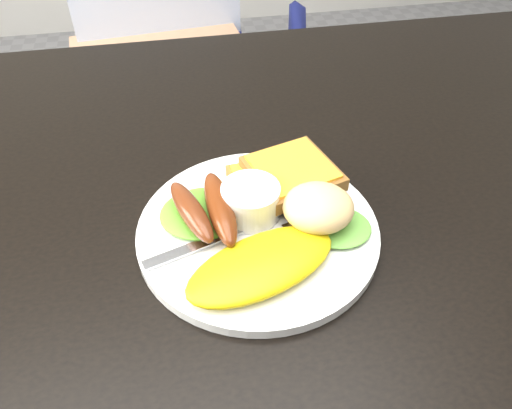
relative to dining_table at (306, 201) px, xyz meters
The scene contains 13 objects.
dining_table is the anchor object (origin of this frame).
dining_chair 0.91m from the dining_table, 99.62° to the left, with size 0.48×0.48×0.06m, color tan.
plate 0.09m from the dining_table, 138.04° to the right, with size 0.24×0.24×0.01m, color white.
lettuce_left 0.13m from the dining_table, 163.43° to the right, with size 0.08×0.08×0.01m, color #4D831F.
lettuce_right 0.09m from the dining_table, 83.96° to the right, with size 0.07×0.06×0.01m, color #498A29.
omelette 0.15m from the dining_table, 122.50° to the right, with size 0.15×0.07×0.02m, color yellow.
sausage_a 0.15m from the dining_table, 159.55° to the right, with size 0.02×0.09×0.02m, color brown.
sausage_b 0.12m from the dining_table, 154.58° to the right, with size 0.03×0.10×0.03m, color #652E13.
ramekin 0.10m from the dining_table, 149.46° to the right, with size 0.06×0.06×0.03m, color white.
toast_a 0.06m from the dining_table, 169.19° to the right, with size 0.07×0.07×0.01m, color brown.
toast_b 0.06m from the dining_table, 154.30° to the right, with size 0.08×0.08×0.01m, color brown.
potato_salad 0.09m from the dining_table, 98.28° to the right, with size 0.07×0.06×0.04m, color #F9EEB0.
fork 0.14m from the dining_table, 147.32° to the right, with size 0.14×0.01×0.00m, color #ADAFB7.
Camera 1 is at (-0.13, -0.40, 1.11)m, focal length 35.00 mm.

